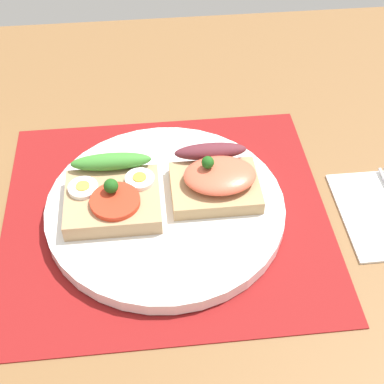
# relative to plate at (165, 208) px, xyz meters

# --- Properties ---
(ground_plane) EXTENTS (1.20, 0.90, 0.03)m
(ground_plane) POSITION_rel_plate_xyz_m (0.00, 0.00, -0.03)
(ground_plane) COLOR brown
(placemat) EXTENTS (0.36, 0.33, 0.00)m
(placemat) POSITION_rel_plate_xyz_m (0.00, 0.00, -0.01)
(placemat) COLOR maroon
(placemat) RESTS_ON ground_plane
(plate) EXTENTS (0.27, 0.27, 0.02)m
(plate) POSITION_rel_plate_xyz_m (0.00, 0.00, 0.00)
(plate) COLOR white
(plate) RESTS_ON placemat
(sandwich_egg_tomato) EXTENTS (0.10, 0.10, 0.04)m
(sandwich_egg_tomato) POSITION_rel_plate_xyz_m (-0.06, 0.00, 0.02)
(sandwich_egg_tomato) COLOR tan
(sandwich_egg_tomato) RESTS_ON plate
(sandwich_salmon) EXTENTS (0.10, 0.09, 0.05)m
(sandwich_salmon) POSITION_rel_plate_xyz_m (0.06, 0.02, 0.03)
(sandwich_salmon) COLOR tan
(sandwich_salmon) RESTS_ON plate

